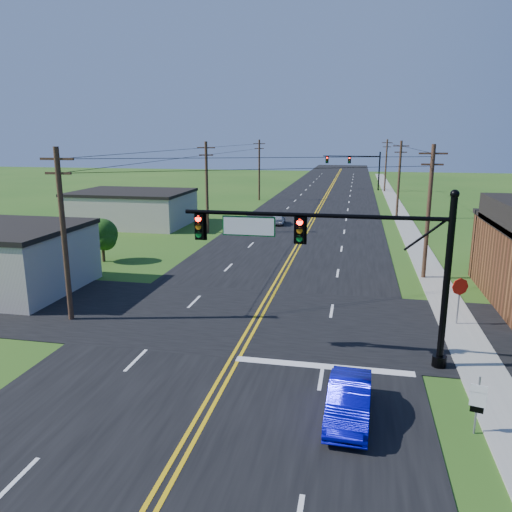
% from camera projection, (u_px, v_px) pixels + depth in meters
% --- Properties ---
extents(ground, '(260.00, 260.00, 0.00)m').
position_uv_depth(ground, '(174.00, 457.00, 15.13)').
color(ground, '#224E16').
rests_on(ground, ground).
extents(road_main, '(16.00, 220.00, 0.04)m').
position_uv_depth(road_main, '(315.00, 213.00, 62.78)').
color(road_main, black).
rests_on(road_main, ground).
extents(road_cross, '(70.00, 10.00, 0.04)m').
position_uv_depth(road_cross, '(254.00, 319.00, 26.56)').
color(road_cross, black).
rests_on(road_cross, ground).
extents(sidewalk, '(2.00, 160.00, 0.08)m').
position_uv_depth(sidewalk, '(409.00, 231.00, 51.22)').
color(sidewalk, gray).
rests_on(sidewalk, ground).
extents(signal_mast_main, '(11.30, 0.60, 7.48)m').
position_uv_depth(signal_mast_main, '(336.00, 253.00, 20.81)').
color(signal_mast_main, black).
rests_on(signal_mast_main, ground).
extents(signal_mast_far, '(10.98, 0.60, 7.48)m').
position_uv_depth(signal_mast_far, '(355.00, 164.00, 89.45)').
color(signal_mast_far, black).
rests_on(signal_mast_far, ground).
extents(cream_bldg_far, '(12.20, 9.20, 3.70)m').
position_uv_depth(cream_bldg_far, '(132.00, 208.00, 54.57)').
color(cream_bldg_far, beige).
rests_on(cream_bldg_far, ground).
extents(utility_pole_left_a, '(1.80, 0.28, 9.00)m').
position_uv_depth(utility_pole_left_a, '(64.00, 232.00, 25.39)').
color(utility_pole_left_a, '#372419').
rests_on(utility_pole_left_a, ground).
extents(utility_pole_left_b, '(1.80, 0.28, 9.00)m').
position_uv_depth(utility_pole_left_b, '(207.00, 186.00, 49.21)').
color(utility_pole_left_b, '#372419').
rests_on(utility_pole_left_b, ground).
extents(utility_pole_left_c, '(1.80, 0.28, 9.00)m').
position_uv_depth(utility_pole_left_c, '(259.00, 169.00, 74.94)').
color(utility_pole_left_c, '#372419').
rests_on(utility_pole_left_c, ground).
extents(utility_pole_right_a, '(1.80, 0.28, 9.00)m').
position_uv_depth(utility_pole_right_a, '(429.00, 210.00, 33.11)').
color(utility_pole_right_a, '#372419').
rests_on(utility_pole_right_a, ground).
extents(utility_pole_right_b, '(1.80, 0.28, 9.00)m').
position_uv_depth(utility_pole_right_b, '(399.00, 178.00, 57.88)').
color(utility_pole_right_b, '#372419').
rests_on(utility_pole_right_b, ground).
extents(utility_pole_right_c, '(1.80, 0.28, 9.00)m').
position_uv_depth(utility_pole_right_c, '(386.00, 164.00, 86.47)').
color(utility_pole_right_c, '#372419').
rests_on(utility_pole_right_c, ground).
extents(tree_right_back, '(3.00, 3.00, 4.10)m').
position_uv_depth(tree_right_back, '(508.00, 234.00, 36.22)').
color(tree_right_back, '#372419').
rests_on(tree_right_back, ground).
extents(tree_left, '(2.40, 2.40, 3.37)m').
position_uv_depth(tree_left, '(102.00, 234.00, 38.29)').
color(tree_left, '#372419').
rests_on(tree_left, ground).
extents(blue_car, '(1.57, 4.12, 1.34)m').
position_uv_depth(blue_car, '(349.00, 402.00, 17.01)').
color(blue_car, '#0808B6').
rests_on(blue_car, ground).
extents(distant_car, '(1.64, 3.54, 1.17)m').
position_uv_depth(distant_car, '(279.00, 219.00, 54.91)').
color(distant_car, '#B8B8BD').
rests_on(distant_car, ground).
extents(route_sign, '(0.50, 0.15, 2.03)m').
position_uv_depth(route_sign, '(478.00, 401.00, 16.06)').
color(route_sign, slate).
rests_on(route_sign, ground).
extents(stop_sign, '(0.85, 0.37, 2.52)m').
position_uv_depth(stop_sign, '(460.00, 291.00, 25.30)').
color(stop_sign, slate).
rests_on(stop_sign, ground).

